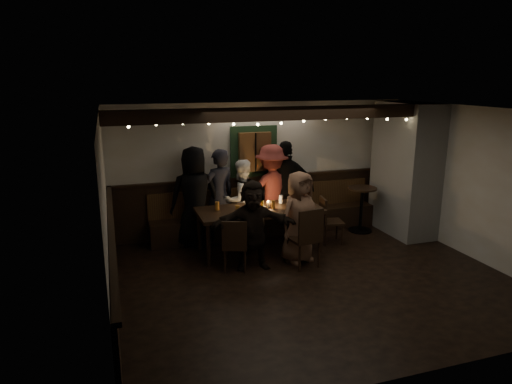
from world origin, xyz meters
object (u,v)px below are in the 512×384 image
object	(u,v)px
person_g	(299,217)
person_c	(241,200)
person_d	(272,191)
person_f	(253,225)
chair_near_left	(235,242)
person_a	(195,197)
chair_end	(328,218)
chair_near_right	(307,234)
dining_table	(259,212)
person_e	(286,188)
high_top	(362,204)
person_b	(219,196)

from	to	relation	value
person_g	person_c	bearing A→B (deg)	96.35
person_d	person_f	bearing A→B (deg)	55.04
chair_near_left	person_a	distance (m)	1.51
person_c	person_f	world-z (taller)	person_c
chair_end	person_f	bearing A→B (deg)	-158.25
chair_near_right	person_g	xyz separation A→B (m)	(-0.01, 0.30, 0.21)
person_g	dining_table	bearing A→B (deg)	108.13
chair_near_right	person_e	world-z (taller)	person_e
high_top	person_g	world-z (taller)	person_g
chair_end	person_b	distance (m)	2.09
person_g	person_f	bearing A→B (deg)	164.13
high_top	dining_table	bearing A→B (deg)	-170.52
high_top	person_f	size ratio (longest dim) A/B	0.62
chair_near_right	person_a	xyz separation A→B (m)	(-1.53, 1.62, 0.36)
person_c	person_g	distance (m)	1.49
chair_end	person_g	distance (m)	1.12
chair_near_right	chair_end	world-z (taller)	chair_near_right
person_a	person_e	bearing A→B (deg)	-174.99
person_b	chair_end	bearing A→B (deg)	138.62
chair_near_right	chair_end	size ratio (longest dim) A/B	1.16
person_b	person_e	size ratio (longest dim) A/B	0.95
dining_table	person_c	world-z (taller)	person_c
chair_near_right	chair_end	distance (m)	1.28
high_top	person_c	distance (m)	2.47
person_f	person_c	bearing A→B (deg)	90.45
person_d	person_g	world-z (taller)	person_d
person_f	dining_table	bearing A→B (deg)	72.63
chair_near_left	person_f	distance (m)	0.41
dining_table	person_c	xyz separation A→B (m)	(-0.13, 0.69, 0.06)
dining_table	person_d	distance (m)	0.92
dining_table	person_d	world-z (taller)	person_d
person_e	person_b	bearing A→B (deg)	21.61
dining_table	high_top	distance (m)	2.35
chair_near_right	person_b	bearing A→B (deg)	121.60
chair_near_left	person_g	distance (m)	1.18
chair_end	person_g	size ratio (longest dim) A/B	0.56
person_d	person_e	size ratio (longest dim) A/B	0.97
chair_end	person_g	world-z (taller)	person_g
person_b	person_f	size ratio (longest dim) A/B	1.20
chair_near_left	person_c	xyz separation A→B (m)	(0.53, 1.43, 0.29)
chair_near_right	person_g	world-z (taller)	person_g
dining_table	chair_near_left	bearing A→B (deg)	-131.77
person_d	person_f	size ratio (longest dim) A/B	1.22
chair_near_left	high_top	size ratio (longest dim) A/B	0.96
person_g	chair_near_left	bearing A→B (deg)	165.91
chair_end	person_e	world-z (taller)	person_e
person_a	person_d	size ratio (longest dim) A/B	1.03
chair_near_right	person_b	distance (m)	2.02
person_c	person_e	distance (m)	0.94
person_d	person_g	size ratio (longest dim) A/B	1.15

